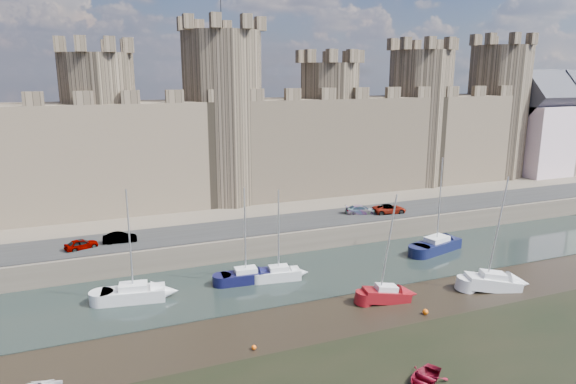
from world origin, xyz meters
The scene contains 17 objects.
water_channel centered at (0.00, 24.00, 0.04)m, with size 160.00×12.00×0.08m, color black.
quay centered at (0.00, 60.00, 1.25)m, with size 160.00×60.00×2.50m, color #4C443A.
road centered at (0.00, 34.00, 2.55)m, with size 160.00×7.00×0.10m, color black.
castle centered at (-0.64, 48.00, 11.67)m, with size 108.50×11.00×29.00m.
car_0 centered at (-17.28, 33.07, 3.05)m, with size 1.31×3.26×1.11m, color gray.
car_1 centered at (-13.45, 33.70, 3.08)m, with size 1.22×3.49×1.15m, color gray.
car_2 centered at (16.00, 34.18, 3.07)m, with size 1.60×3.94×1.14m, color gray.
car_3 centered at (19.56, 33.09, 3.10)m, with size 1.98×4.30×1.19m, color gray.
sailboat_0 centered at (-13.11, 23.95, 0.80)m, with size 5.78×2.96×10.33m.
sailboat_1 centered at (-2.47, 24.16, 0.77)m, with size 4.87×2.20×9.51m.
sailboat_2 centered at (0.75, 23.56, 0.76)m, with size 4.44×2.20×9.20m.
sailboat_3 centered at (20.66, 24.70, 0.83)m, with size 6.64×3.96×10.91m.
sailboat_4 centered at (8.06, 15.47, 0.74)m, with size 4.48×2.33×9.97m.
sailboat_5 centered at (18.93, 14.01, 0.78)m, with size 5.46×3.51×11.00m.
dinghy_4 centered at (3.64, 3.77, 0.36)m, with size 2.47×0.71×3.45m, color maroon.
buoy_1 centered at (-5.60, 12.00, 0.19)m, with size 0.38×0.38×0.38m, color #F2580A.
buoy_3 centered at (9.80, 12.00, 0.25)m, with size 0.50×0.50×0.50m, color #DB5609.
Camera 1 is at (-16.04, -21.10, 20.28)m, focal length 32.00 mm.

